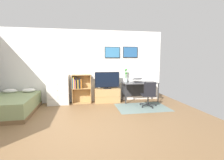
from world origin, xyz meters
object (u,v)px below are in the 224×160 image
dresser (58,89)px  desk (139,86)px  office_chair (149,94)px  television (107,80)px  bamboo_vase (126,76)px  tv_stand (107,95)px  computer_mouse (145,82)px  wine_glass (130,79)px  bookshelf (80,87)px  laptop (138,81)px  bed (12,105)px

dresser → desk: 3.01m
dresser → office_chair: (3.04, -0.89, -0.09)m
television → bamboo_vase: (0.75, 0.12, 0.15)m
dresser → tv_stand: bearing=0.5°
computer_mouse → tv_stand: bearing=174.4°
desk → computer_mouse: 0.28m
desk → wine_glass: size_ratio=7.31×
office_chair → wine_glass: (-0.46, 0.74, 0.42)m
bookshelf → computer_mouse: (2.47, -0.19, 0.14)m
computer_mouse → wine_glass: 0.64m
laptop → bed: bearing=-166.8°
tv_stand → bamboo_vase: 1.05m
tv_stand → computer_mouse: size_ratio=9.06×
office_chair → bamboo_vase: bearing=125.5°
desk → bamboo_vase: (-0.50, 0.11, 0.38)m
tv_stand → wine_glass: (0.83, -0.16, 0.61)m
computer_mouse → bamboo_vase: bamboo_vase is taller
laptop → wine_glass: 0.40m
bed → bamboo_vase: size_ratio=3.86×
bookshelf → desk: (2.27, -0.07, -0.01)m
dresser → computer_mouse: 3.22m
television → bamboo_vase: bamboo_vase is taller
dresser → office_chair: 3.17m
bed → computer_mouse: computer_mouse is taller
bookshelf → office_chair: 2.49m
dresser → tv_stand: 1.78m
laptop → computer_mouse: bearing=-19.5°
office_chair → computer_mouse: office_chair is taller
bed → television: size_ratio=2.18×
desk → bamboo_vase: 0.64m
television → bamboo_vase: size_ratio=1.77×
desk → tv_stand: bearing=179.2°
dresser → office_chair: size_ratio=1.26×
office_chair → tv_stand: bearing=152.4°
bookshelf → laptop: (2.20, -0.08, 0.18)m
television → computer_mouse: bearing=-4.7°
dresser → television: bearing=-0.2°
bed → desk: bearing=8.5°
office_chair → bamboo_vase: (-0.53, 1.00, 0.53)m
office_chair → desk: bearing=99.3°
bed → dresser: dresser is taller
bed → bamboo_vase: bamboo_vase is taller
television → desk: size_ratio=0.70×
laptop → desk: bearing=16.6°
bamboo_vase → wine_glass: bearing=-74.1°
laptop → bamboo_vase: bamboo_vase is taller
television → laptop: (1.19, -0.01, -0.04)m
tv_stand → desk: 1.30m
television → wine_glass: size_ratio=5.09×
wine_glass → bookshelf: bearing=173.3°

